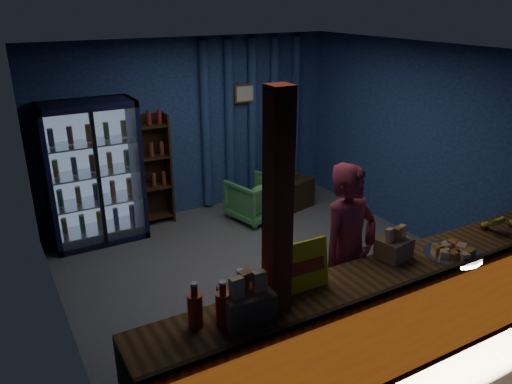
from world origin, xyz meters
TOP-DOWN VIEW (x-y plane):
  - ground at (0.00, 0.00)m, footprint 4.60×4.60m
  - room_walls at (0.00, 0.00)m, footprint 4.60×4.60m
  - counter at (0.00, -1.91)m, footprint 4.40×0.57m
  - support_post at (-1.05, -1.90)m, footprint 0.16×0.16m
  - beverage_cooler at (-1.55, 1.92)m, footprint 1.20×0.62m
  - bottle_shelf at (-0.70, 2.06)m, footprint 0.50×0.28m
  - curtain_folds at (1.00, 2.14)m, footprint 1.74×0.14m
  - framed_picture at (0.85, 2.10)m, footprint 0.36×0.04m
  - shopkeeper at (0.03, -1.43)m, footprint 0.69×0.50m
  - green_chair at (0.63, 1.41)m, footprint 0.81×0.83m
  - side_table at (1.41, 1.50)m, footprint 0.58×0.48m
  - yellow_sign at (-0.76, -1.78)m, footprint 0.50×0.11m
  - soda_bottles at (-1.48, -1.83)m, footprint 0.46×0.19m
  - snack_box_left at (-1.30, -1.91)m, footprint 0.38×0.33m
  - snack_box_centre at (0.26, -1.76)m, footprint 0.32×0.28m
  - pastry_tray at (0.75, -1.99)m, footprint 0.51×0.51m

SIDE VIEW (x-z plane):
  - ground at x=0.00m, z-range 0.00..0.00m
  - side_table at x=1.41m, z-range -0.04..0.51m
  - green_chair at x=0.63m, z-range 0.00..0.63m
  - counter at x=0.00m, z-range -0.02..0.97m
  - bottle_shelf at x=-0.70m, z-range -0.01..1.59m
  - shopkeeper at x=0.03m, z-range 0.00..1.76m
  - beverage_cooler at x=-1.55m, z-range -0.02..1.88m
  - pastry_tray at x=0.75m, z-range 0.94..1.02m
  - snack_box_centre at x=0.26m, z-range 0.91..1.20m
  - snack_box_left at x=-1.30m, z-range 0.90..1.27m
  - soda_bottles at x=-1.48m, z-range 0.92..1.26m
  - yellow_sign at x=-0.76m, z-range 0.95..1.35m
  - support_post at x=-1.05m, z-range 0.00..2.60m
  - curtain_folds at x=1.00m, z-range 0.05..2.55m
  - room_walls at x=0.00m, z-range -0.73..3.87m
  - framed_picture at x=0.85m, z-range 1.61..1.89m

